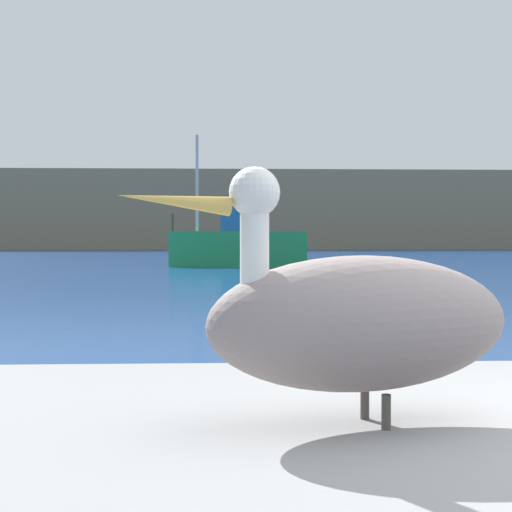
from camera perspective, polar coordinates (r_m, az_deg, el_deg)
hillside_backdrop at (r=74.80m, az=-1.52°, el=3.07°), size 140.00×17.23×6.49m
pelican at (r=2.67m, az=7.00°, el=-4.39°), size 1.32×0.70×0.83m
fishing_boat_green at (r=32.92m, az=-1.22°, el=0.99°), size 5.48×1.62×5.23m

